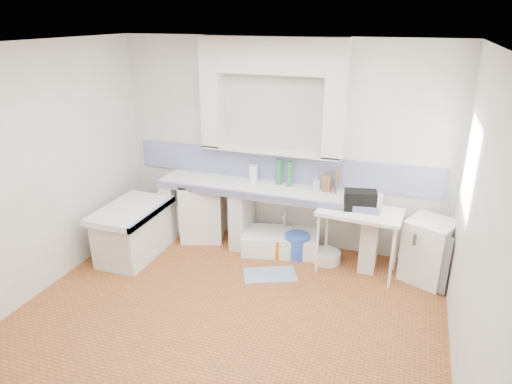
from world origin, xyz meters
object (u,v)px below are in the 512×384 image
(stove, at_px, (203,210))
(fridge, at_px, (428,250))
(sink, at_px, (280,243))
(side_table, at_px, (357,241))

(stove, height_order, fridge, stove)
(stove, height_order, sink, stove)
(sink, relative_size, side_table, 1.02)
(side_table, bearing_deg, sink, 173.95)
(fridge, bearing_deg, sink, -159.24)
(stove, relative_size, side_table, 0.83)
(sink, bearing_deg, fridge, -15.18)
(stove, xyz_separation_m, side_table, (2.24, -0.23, 0.00))
(sink, bearing_deg, side_table, -22.53)
(side_table, xyz_separation_m, fridge, (0.84, 0.10, -0.03))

